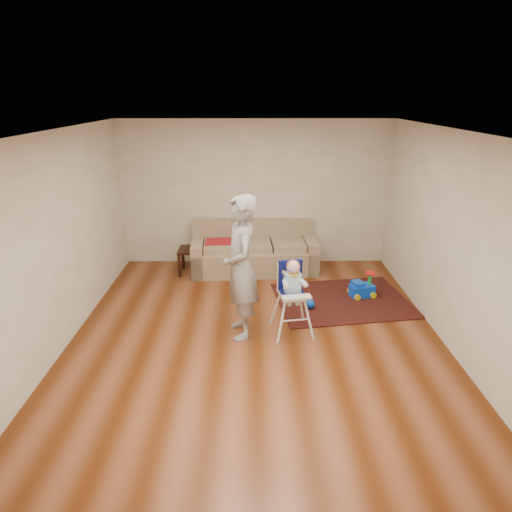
{
  "coord_description": "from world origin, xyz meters",
  "views": [
    {
      "loc": [
        -0.04,
        -5.14,
        3.11
      ],
      "look_at": [
        0.0,
        0.4,
        1.0
      ],
      "focal_mm": 30.0,
      "sensor_mm": 36.0,
      "label": 1
    }
  ],
  "objects_px": {
    "side_table": "(192,261)",
    "adult": "(241,268)",
    "high_chair": "(292,298)",
    "sofa": "(254,248)",
    "ride_on_toy": "(362,284)",
    "toy_ball": "(310,304)"
  },
  "relations": [
    {
      "from": "side_table",
      "to": "adult",
      "type": "xyz_separation_m",
      "value": [
        0.96,
        -2.17,
        0.74
      ]
    },
    {
      "from": "side_table",
      "to": "ride_on_toy",
      "type": "xyz_separation_m",
      "value": [
        2.89,
        -1.04,
        -0.01
      ]
    },
    {
      "from": "toy_ball",
      "to": "adult",
      "type": "xyz_separation_m",
      "value": [
        -1.04,
        -0.7,
        0.89
      ]
    },
    {
      "from": "high_chair",
      "to": "sofa",
      "type": "bearing_deg",
      "value": 93.18
    },
    {
      "from": "sofa",
      "to": "toy_ball",
      "type": "height_order",
      "value": "sofa"
    },
    {
      "from": "side_table",
      "to": "high_chair",
      "type": "relative_size",
      "value": 0.43
    },
    {
      "from": "side_table",
      "to": "toy_ball",
      "type": "height_order",
      "value": "side_table"
    },
    {
      "from": "adult",
      "to": "side_table",
      "type": "bearing_deg",
      "value": -167.36
    },
    {
      "from": "ride_on_toy",
      "to": "high_chair",
      "type": "relative_size",
      "value": 0.38
    },
    {
      "from": "sofa",
      "to": "toy_ball",
      "type": "distance_m",
      "value": 1.83
    },
    {
      "from": "side_table",
      "to": "toy_ball",
      "type": "relative_size",
      "value": 3.33
    },
    {
      "from": "side_table",
      "to": "high_chair",
      "type": "distance_m",
      "value": 2.7
    },
    {
      "from": "ride_on_toy",
      "to": "adult",
      "type": "bearing_deg",
      "value": -164.6
    },
    {
      "from": "sofa",
      "to": "high_chair",
      "type": "xyz_separation_m",
      "value": [
        0.51,
        -2.24,
        0.07
      ]
    },
    {
      "from": "toy_ball",
      "to": "adult",
      "type": "height_order",
      "value": "adult"
    },
    {
      "from": "sofa",
      "to": "high_chair",
      "type": "bearing_deg",
      "value": -80.99
    },
    {
      "from": "ride_on_toy",
      "to": "adult",
      "type": "xyz_separation_m",
      "value": [
        -1.93,
        -1.12,
        0.75
      ]
    },
    {
      "from": "side_table",
      "to": "adult",
      "type": "bearing_deg",
      "value": -66.14
    },
    {
      "from": "sofa",
      "to": "adult",
      "type": "xyz_separation_m",
      "value": [
        -0.18,
        -2.28,
        0.53
      ]
    },
    {
      "from": "sofa",
      "to": "adult",
      "type": "distance_m",
      "value": 2.35
    },
    {
      "from": "sofa",
      "to": "side_table",
      "type": "bearing_deg",
      "value": -177.94
    },
    {
      "from": "side_table",
      "to": "high_chair",
      "type": "xyz_separation_m",
      "value": [
        1.65,
        -2.12,
        0.28
      ]
    }
  ]
}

